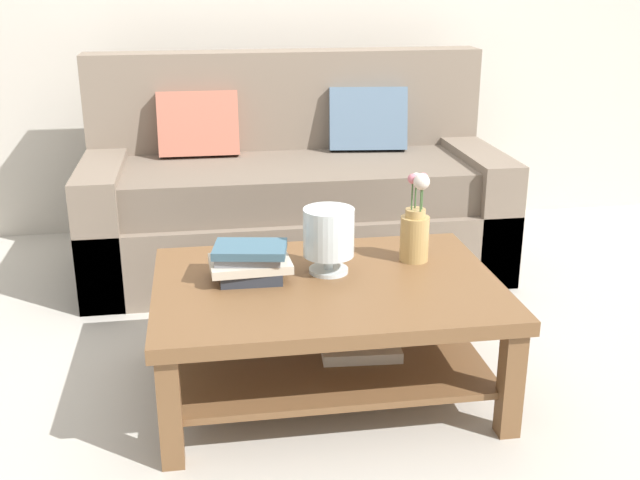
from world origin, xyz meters
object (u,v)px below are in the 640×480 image
glass_hurricane_vase (329,235)px  flower_pitcher (415,228)px  coffee_table (328,311)px  book_stack_main (250,262)px  couch (293,196)px

glass_hurricane_vase → flower_pitcher: (0.34, 0.07, -0.02)m
coffee_table → glass_hurricane_vase: glass_hurricane_vase is taller
book_stack_main → couch: bearing=76.1°
book_stack_main → glass_hurricane_vase: size_ratio=1.22×
couch → book_stack_main: 1.28m
couch → coffee_table: bearing=-91.8°
book_stack_main → flower_pitcher: bearing=8.4°
glass_hurricane_vase → flower_pitcher: flower_pitcher is taller
couch → book_stack_main: couch is taller
flower_pitcher → book_stack_main: bearing=-171.6°
coffee_table → flower_pitcher: flower_pitcher is taller
couch → glass_hurricane_vase: bearing=-91.1°
couch → coffee_table: size_ratio=1.71×
glass_hurricane_vase → book_stack_main: bearing=-175.3°
couch → glass_hurricane_vase: (-0.02, -1.21, 0.21)m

